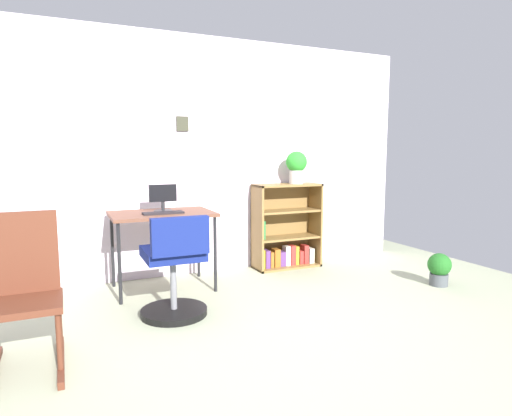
{
  "coord_description": "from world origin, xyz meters",
  "views": [
    {
      "loc": [
        -1.17,
        -2.26,
        1.27
      ],
      "look_at": [
        0.51,
        1.48,
        0.75
      ],
      "focal_mm": 30.4,
      "sensor_mm": 36.0,
      "label": 1
    }
  ],
  "objects_px": {
    "potted_plant_on_shelf": "(296,165)",
    "rocking_chair": "(24,290)",
    "monitor": "(163,198)",
    "keyboard": "(163,213)",
    "desk": "(162,219)",
    "potted_plant_floor": "(439,268)",
    "bookshelf_low": "(285,231)",
    "office_chair": "(175,272)"
  },
  "relations": [
    {
      "from": "rocking_chair",
      "to": "potted_plant_floor",
      "type": "height_order",
      "value": "rocking_chair"
    },
    {
      "from": "desk",
      "to": "keyboard",
      "type": "distance_m",
      "value": 0.13
    },
    {
      "from": "keyboard",
      "to": "potted_plant_on_shelf",
      "type": "relative_size",
      "value": 1.02
    },
    {
      "from": "bookshelf_low",
      "to": "desk",
      "type": "bearing_deg",
      "value": -169.48
    },
    {
      "from": "desk",
      "to": "potted_plant_floor",
      "type": "relative_size",
      "value": 2.94
    },
    {
      "from": "rocking_chair",
      "to": "potted_plant_on_shelf",
      "type": "height_order",
      "value": "potted_plant_on_shelf"
    },
    {
      "from": "monitor",
      "to": "potted_plant_on_shelf",
      "type": "xyz_separation_m",
      "value": [
        1.51,
        0.17,
        0.28
      ]
    },
    {
      "from": "keyboard",
      "to": "potted_plant_floor",
      "type": "xyz_separation_m",
      "value": [
        2.46,
        -0.87,
        -0.57
      ]
    },
    {
      "from": "potted_plant_on_shelf",
      "to": "rocking_chair",
      "type": "bearing_deg",
      "value": -152.7
    },
    {
      "from": "bookshelf_low",
      "to": "potted_plant_floor",
      "type": "distance_m",
      "value": 1.63
    },
    {
      "from": "potted_plant_floor",
      "to": "keyboard",
      "type": "bearing_deg",
      "value": 160.59
    },
    {
      "from": "office_chair",
      "to": "bookshelf_low",
      "type": "distance_m",
      "value": 1.8
    },
    {
      "from": "desk",
      "to": "keyboard",
      "type": "bearing_deg",
      "value": -95.72
    },
    {
      "from": "office_chair",
      "to": "potted_plant_floor",
      "type": "bearing_deg",
      "value": -5.22
    },
    {
      "from": "bookshelf_low",
      "to": "rocking_chair",
      "type": "bearing_deg",
      "value": -150.73
    },
    {
      "from": "keyboard",
      "to": "potted_plant_floor",
      "type": "height_order",
      "value": "keyboard"
    },
    {
      "from": "monitor",
      "to": "potted_plant_floor",
      "type": "relative_size",
      "value": 0.81
    },
    {
      "from": "keyboard",
      "to": "office_chair",
      "type": "height_order",
      "value": "office_chair"
    },
    {
      "from": "keyboard",
      "to": "rocking_chair",
      "type": "relative_size",
      "value": 0.39
    },
    {
      "from": "bookshelf_low",
      "to": "potted_plant_on_shelf",
      "type": "bearing_deg",
      "value": -26.71
    },
    {
      "from": "bookshelf_low",
      "to": "potted_plant_on_shelf",
      "type": "height_order",
      "value": "potted_plant_on_shelf"
    },
    {
      "from": "keyboard",
      "to": "bookshelf_low",
      "type": "xyz_separation_m",
      "value": [
        1.43,
        0.37,
        -0.33
      ]
    },
    {
      "from": "rocking_chair",
      "to": "bookshelf_low",
      "type": "xyz_separation_m",
      "value": [
        2.49,
        1.39,
        -0.06
      ]
    },
    {
      "from": "keyboard",
      "to": "office_chair",
      "type": "bearing_deg",
      "value": -95.18
    },
    {
      "from": "keyboard",
      "to": "potted_plant_on_shelf",
      "type": "height_order",
      "value": "potted_plant_on_shelf"
    },
    {
      "from": "desk",
      "to": "potted_plant_floor",
      "type": "distance_m",
      "value": 2.68
    },
    {
      "from": "office_chair",
      "to": "bookshelf_low",
      "type": "relative_size",
      "value": 0.88
    },
    {
      "from": "potted_plant_on_shelf",
      "to": "monitor",
      "type": "bearing_deg",
      "value": -173.6
    },
    {
      "from": "desk",
      "to": "potted_plant_floor",
      "type": "xyz_separation_m",
      "value": [
        2.45,
        -0.97,
        -0.5
      ]
    },
    {
      "from": "office_chair",
      "to": "rocking_chair",
      "type": "height_order",
      "value": "rocking_chair"
    },
    {
      "from": "office_chair",
      "to": "potted_plant_on_shelf",
      "type": "bearing_deg",
      "value": 30.83
    },
    {
      "from": "desk",
      "to": "potted_plant_on_shelf",
      "type": "distance_m",
      "value": 1.61
    },
    {
      "from": "monitor",
      "to": "keyboard",
      "type": "relative_size",
      "value": 0.7
    },
    {
      "from": "office_chair",
      "to": "rocking_chair",
      "type": "distance_m",
      "value": 1.07
    },
    {
      "from": "office_chair",
      "to": "bookshelf_low",
      "type": "bearing_deg",
      "value": 34.08
    },
    {
      "from": "desk",
      "to": "rocking_chair",
      "type": "bearing_deg",
      "value": -133.3
    },
    {
      "from": "keyboard",
      "to": "office_chair",
      "type": "xyz_separation_m",
      "value": [
        -0.06,
        -0.64,
        -0.37
      ]
    },
    {
      "from": "desk",
      "to": "office_chair",
      "type": "height_order",
      "value": "office_chair"
    },
    {
      "from": "rocking_chair",
      "to": "keyboard",
      "type": "bearing_deg",
      "value": 44.11
    },
    {
      "from": "bookshelf_low",
      "to": "keyboard",
      "type": "bearing_deg",
      "value": -165.43
    },
    {
      "from": "desk",
      "to": "office_chair",
      "type": "distance_m",
      "value": 0.81
    },
    {
      "from": "potted_plant_on_shelf",
      "to": "potted_plant_floor",
      "type": "bearing_deg",
      "value": -52.23
    }
  ]
}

